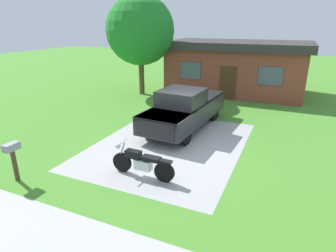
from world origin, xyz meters
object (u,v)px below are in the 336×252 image
at_px(pickup_truck, 185,108).
at_px(neighbor_house, 236,66).
at_px(shade_tree, 140,30).
at_px(motorcycle, 142,163).
at_px(mailbox, 12,152).

relative_size(pickup_truck, neighbor_house, 0.60).
distance_m(shade_tree, neighbor_house, 7.11).
xyz_separation_m(motorcycle, shade_tree, (-5.53, 10.04, 3.74)).
xyz_separation_m(pickup_truck, shade_tree, (-5.17, 5.18, 3.26)).
distance_m(mailbox, shade_tree, 12.47).
relative_size(pickup_truck, mailbox, 4.56).
xyz_separation_m(mailbox, neighbor_house, (3.70, 15.21, 0.81)).
relative_size(mailbox, shade_tree, 0.19).
relative_size(shade_tree, neighbor_house, 0.67).
bearing_deg(mailbox, shade_tree, 99.95).
height_order(pickup_truck, mailbox, pickup_truck).
distance_m(motorcycle, shade_tree, 12.06).
distance_m(pickup_truck, mailbox, 7.36).
xyz_separation_m(motorcycle, pickup_truck, (-0.36, 4.86, 0.48)).
bearing_deg(shade_tree, motorcycle, -61.14).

